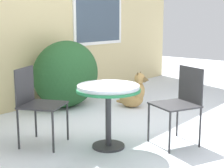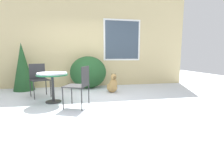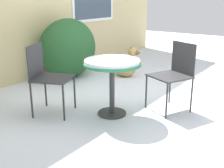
{
  "view_description": "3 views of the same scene",
  "coord_description": "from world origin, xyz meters",
  "px_view_note": "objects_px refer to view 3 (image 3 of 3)",
  "views": [
    {
      "loc": [
        -3.67,
        -2.37,
        1.45
      ],
      "look_at": [
        0.0,
        0.6,
        0.55
      ],
      "focal_mm": 55.0,
      "sensor_mm": 36.0,
      "label": 1
    },
    {
      "loc": [
        -0.23,
        -4.33,
        1.12
      ],
      "look_at": [
        0.85,
        0.88,
        0.26
      ],
      "focal_mm": 28.0,
      "sensor_mm": 36.0,
      "label": 2
    },
    {
      "loc": [
        -3.56,
        -1.97,
        1.46
      ],
      "look_at": [
        -0.79,
        0.01,
        0.41
      ],
      "focal_mm": 45.0,
      "sensor_mm": 36.0,
      "label": 3
    }
  ],
  "objects_px": {
    "patio_chair_near_table": "(47,75)",
    "dog": "(127,66)",
    "patio_table": "(112,69)",
    "patio_chair_far_side": "(174,72)"
  },
  "relations": [
    {
      "from": "patio_table",
      "to": "patio_chair_far_side",
      "type": "relative_size",
      "value": 0.81
    },
    {
      "from": "patio_table",
      "to": "patio_chair_near_table",
      "type": "bearing_deg",
      "value": 121.7
    },
    {
      "from": "patio_chair_near_table",
      "to": "dog",
      "type": "xyz_separation_m",
      "value": [
        2.09,
        0.11,
        -0.3
      ]
    },
    {
      "from": "patio_chair_near_table",
      "to": "patio_chair_far_side",
      "type": "distance_m",
      "value": 1.66
    },
    {
      "from": "patio_table",
      "to": "patio_chair_near_table",
      "type": "xyz_separation_m",
      "value": [
        -0.44,
        0.71,
        -0.09
      ]
    },
    {
      "from": "patio_table",
      "to": "dog",
      "type": "relative_size",
      "value": 1.18
    },
    {
      "from": "patio_table",
      "to": "patio_chair_far_side",
      "type": "bearing_deg",
      "value": -42.31
    },
    {
      "from": "patio_chair_near_table",
      "to": "dog",
      "type": "bearing_deg",
      "value": -21.57
    },
    {
      "from": "patio_chair_near_table",
      "to": "dog",
      "type": "height_order",
      "value": "patio_chair_near_table"
    },
    {
      "from": "dog",
      "to": "patio_chair_near_table",
      "type": "bearing_deg",
      "value": 175.25
    }
  ]
}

